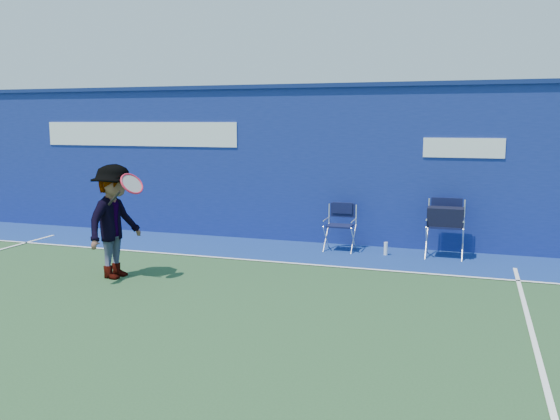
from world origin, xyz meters
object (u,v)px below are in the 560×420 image
(directors_chair_right, at_px, (445,233))
(tennis_player, at_px, (115,221))
(water_bottle, at_px, (386,249))
(directors_chair_left, at_px, (340,235))

(directors_chair_right, height_order, tennis_player, tennis_player)
(directors_chair_right, height_order, water_bottle, directors_chair_right)
(directors_chair_left, distance_m, directors_chair_right, 1.87)
(directors_chair_right, bearing_deg, directors_chair_left, -179.23)
(water_bottle, relative_size, tennis_player, 0.14)
(directors_chair_left, height_order, water_bottle, directors_chair_left)
(water_bottle, xyz_separation_m, tennis_player, (-3.71, -2.78, 0.75))
(directors_chair_right, xyz_separation_m, tennis_player, (-4.71, -2.95, 0.44))
(directors_chair_left, xyz_separation_m, directors_chair_right, (1.87, 0.03, 0.14))
(tennis_player, bearing_deg, directors_chair_right, 32.09)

